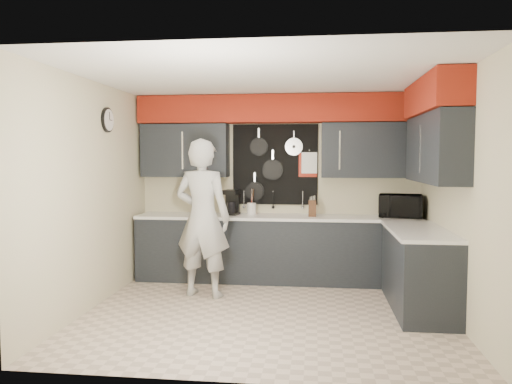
# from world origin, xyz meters

# --- Properties ---
(ground) EXTENTS (4.00, 4.00, 0.00)m
(ground) POSITION_xyz_m (0.00, 0.00, 0.00)
(ground) COLOR #C8B19C
(ground) RESTS_ON ground
(back_wall_assembly) EXTENTS (4.00, 0.36, 2.60)m
(back_wall_assembly) POSITION_xyz_m (0.01, 1.60, 2.01)
(back_wall_assembly) COLOR beige
(back_wall_assembly) RESTS_ON ground
(right_wall_assembly) EXTENTS (0.36, 3.50, 2.60)m
(right_wall_assembly) POSITION_xyz_m (1.85, 0.26, 1.94)
(right_wall_assembly) COLOR beige
(right_wall_assembly) RESTS_ON ground
(left_wall_assembly) EXTENTS (0.05, 3.50, 2.60)m
(left_wall_assembly) POSITION_xyz_m (-1.99, 0.02, 1.33)
(left_wall_assembly) COLOR beige
(left_wall_assembly) RESTS_ON ground
(base_cabinets) EXTENTS (3.95, 2.20, 0.92)m
(base_cabinets) POSITION_xyz_m (0.49, 1.13, 0.46)
(base_cabinets) COLOR black
(base_cabinets) RESTS_ON ground
(microwave) EXTENTS (0.61, 0.47, 0.31)m
(microwave) POSITION_xyz_m (1.67, 1.45, 1.07)
(microwave) COLOR black
(microwave) RESTS_ON base_cabinets
(knife_block) EXTENTS (0.10, 0.10, 0.22)m
(knife_block) POSITION_xyz_m (0.49, 1.40, 1.03)
(knife_block) COLOR #381B11
(knife_block) RESTS_ON base_cabinets
(utensil_crock) EXTENTS (0.13, 0.13, 0.17)m
(utensil_crock) POSITION_xyz_m (-0.36, 1.52, 1.00)
(utensil_crock) COLOR silver
(utensil_crock) RESTS_ON base_cabinets
(coffee_maker) EXTENTS (0.23, 0.26, 0.35)m
(coffee_maker) POSITION_xyz_m (-0.65, 1.51, 1.10)
(coffee_maker) COLOR black
(coffee_maker) RESTS_ON base_cabinets
(person) EXTENTS (0.80, 0.61, 1.96)m
(person) POSITION_xyz_m (-0.86, 0.59, 0.98)
(person) COLOR #AAAAA8
(person) RESTS_ON ground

